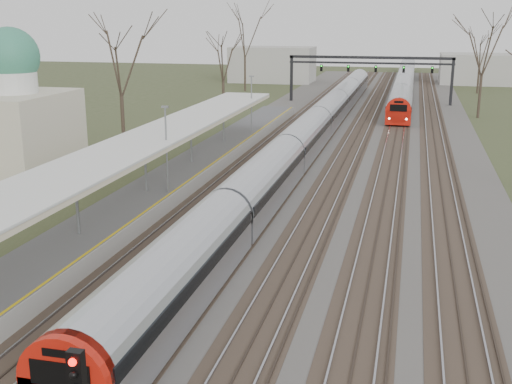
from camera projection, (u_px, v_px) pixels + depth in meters
track_bed at (343, 147)px, 55.47m from camera, size 24.00×160.00×0.22m
platform at (169, 185)px, 41.08m from camera, size 3.50×69.00×1.00m
canopy at (137, 145)px, 35.94m from camera, size 4.10×50.00×3.11m
signal_gantry at (370, 65)px, 82.29m from camera, size 21.00×0.59×6.08m
tree_west_far at (119, 55)px, 50.76m from camera, size 5.50×5.50×11.33m
train_near at (317, 124)px, 58.61m from camera, size 2.62×90.21×3.05m
train_far at (405, 80)px, 99.75m from camera, size 2.62×75.21×3.05m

